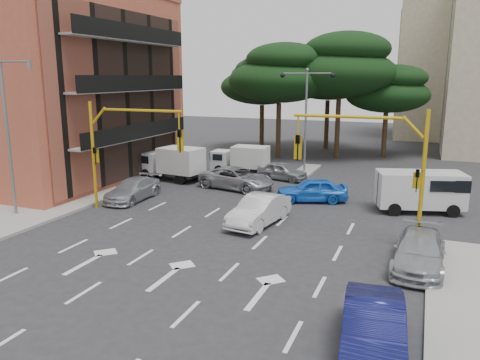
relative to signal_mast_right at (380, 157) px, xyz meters
The scene contains 23 objects.
ground 8.08m from the signal_mast_right, 163.69° to the right, with size 120.00×120.00×0.00m, color #28282B.
median_strip 16.03m from the signal_mast_right, 115.91° to the left, with size 1.40×6.00×0.15m, color gray.
apartment_orange 25.65m from the signal_mast_right, 166.36° to the left, with size 15.19×16.15×13.70m.
apartment_beige_far 42.69m from the signal_mast_right, 81.67° to the left, with size 16.20×12.15×16.70m.
pine_left_near 22.98m from the signal_mast_right, 118.29° to the left, with size 9.15×9.15×10.23m.
pine_center 23.13m from the signal_mast_right, 104.66° to the left, with size 9.98×9.98×11.16m.
pine_left_far 27.79m from the signal_mast_right, 119.84° to the left, with size 8.32×8.32×9.30m.
pine_right 24.14m from the signal_mast_right, 94.17° to the left, with size 7.49×7.49×8.37m.
pine_back 28.30m from the signal_mast_right, 106.03° to the left, with size 9.15×9.15×10.23m.
signal_mast_right is the anchor object (origin of this frame).
signal_mast_left 13.61m from the signal_mast_right, behind, with size 5.79×0.37×6.00m.
street_lamp_left 18.36m from the signal_mast_right, behind, with size 2.08×0.20×8.00m.
street_lamp_center 15.65m from the signal_mast_right, 115.91° to the left, with size 4.16×0.36×7.77m.
car_white_hatch 6.56m from the signal_mast_right, behind, with size 1.56×4.48×1.47m, color silver.
car_blue_compact 7.94m from the signal_mast_right, 126.11° to the left, with size 1.68×4.18×1.42m, color blue.
car_silver_wagon 14.96m from the signal_mast_right, behind, with size 1.80×4.44×1.29m, color #ABADB3.
car_silver_cross_a 12.47m from the signal_mast_right, 143.37° to the left, with size 2.36×5.13×1.43m, color #9FA1A6.
car_silver_cross_b 13.82m from the signal_mast_right, 124.95° to the left, with size 1.49×3.71×1.27m, color #9B9DA3.
car_navy_parked 9.70m from the signal_mast_right, 84.38° to the right, with size 1.58×4.54×1.50m, color #0E1046.
car_silver_parked 4.40m from the signal_mast_right, 51.04° to the right, with size 1.89×4.65×1.35m, color #9FA1A6.
van_white 6.79m from the signal_mast_right, 74.15° to the left, with size 2.06×4.55×2.27m, color silver, non-canonical shape.
box_truck_a 17.31m from the signal_mast_right, 152.07° to the left, with size 2.05×4.88×2.40m, color silver, non-canonical shape.
box_truck_b 16.68m from the signal_mast_right, 133.43° to the left, with size 1.84×4.37×2.15m, color silver, non-canonical shape.
Camera 1 is at (8.60, -18.87, 7.33)m, focal length 35.00 mm.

